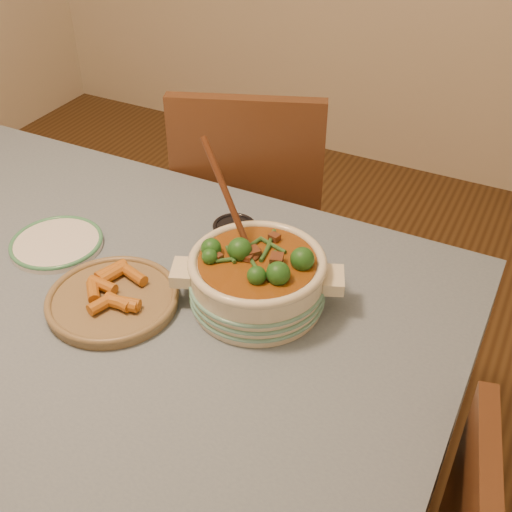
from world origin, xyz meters
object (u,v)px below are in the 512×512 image
(stew_casserole, at_px, (257,276))
(fried_plate, at_px, (112,298))
(white_plate, at_px, (57,243))
(chair_far, at_px, (251,204))
(condiment_bowl, at_px, (234,232))
(dining_table, at_px, (97,316))

(stew_casserole, bearing_deg, fried_plate, -151.35)
(white_plate, distance_m, chair_far, 0.73)
(fried_plate, bearing_deg, condiment_bowl, 68.63)
(stew_casserole, bearing_deg, chair_far, 118.58)
(dining_table, xyz_separation_m, condiment_bowl, (0.21, 0.30, 0.12))
(condiment_bowl, bearing_deg, white_plate, -150.89)
(dining_table, distance_m, condiment_bowl, 0.39)
(stew_casserole, xyz_separation_m, condiment_bowl, (-0.15, 0.18, -0.04))
(dining_table, bearing_deg, white_plate, 153.42)
(dining_table, height_order, chair_far, chair_far)
(white_plate, relative_size, chair_far, 0.25)
(stew_casserole, bearing_deg, dining_table, -160.75)
(white_plate, bearing_deg, dining_table, -26.58)
(white_plate, bearing_deg, fried_plate, -23.59)
(stew_casserole, height_order, chair_far, stew_casserole)
(dining_table, relative_size, stew_casserole, 4.43)
(condiment_bowl, height_order, fried_plate, condiment_bowl)
(white_plate, xyz_separation_m, chair_far, (0.20, 0.67, -0.21))
(dining_table, xyz_separation_m, stew_casserole, (0.37, 0.13, 0.17))
(fried_plate, xyz_separation_m, chair_far, (-0.06, 0.78, -0.22))
(white_plate, distance_m, fried_plate, 0.28)
(stew_casserole, height_order, condiment_bowl, stew_casserole)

